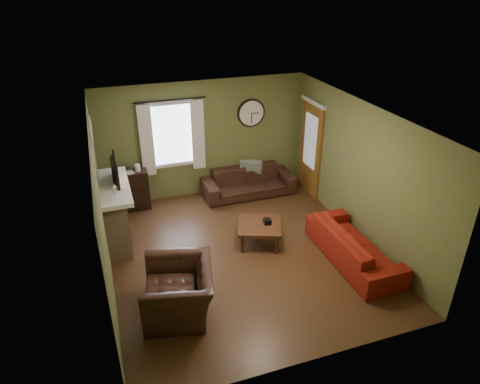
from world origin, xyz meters
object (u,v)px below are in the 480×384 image
object	(u,v)px
sofa_brown	(248,182)
coffee_table	(260,234)
sofa_red	(354,245)
bookshelf	(131,191)
armchair	(179,291)

from	to	relation	value
sofa_brown	coffee_table	distance (m)	2.04
sofa_brown	sofa_red	world-z (taller)	sofa_red
bookshelf	sofa_red	size ratio (longest dim) A/B	0.41
coffee_table	armchair	bearing A→B (deg)	-144.18
armchair	sofa_red	bearing A→B (deg)	107.13
bookshelf	sofa_red	xyz separation A→B (m)	(3.50, -3.14, -0.13)
sofa_brown	armchair	size ratio (longest dim) A/B	1.78
sofa_red	armchair	xyz separation A→B (m)	(-3.18, -0.27, 0.07)
sofa_red	sofa_brown	bearing A→B (deg)	16.58
sofa_red	coffee_table	bearing A→B (deg)	53.22
bookshelf	coffee_table	bearing A→B (deg)	-44.85
coffee_table	sofa_brown	bearing A→B (deg)	76.18
armchair	coffee_table	distance (m)	2.23
sofa_red	coffee_table	distance (m)	1.73
bookshelf	sofa_brown	size ratio (longest dim) A/B	0.42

